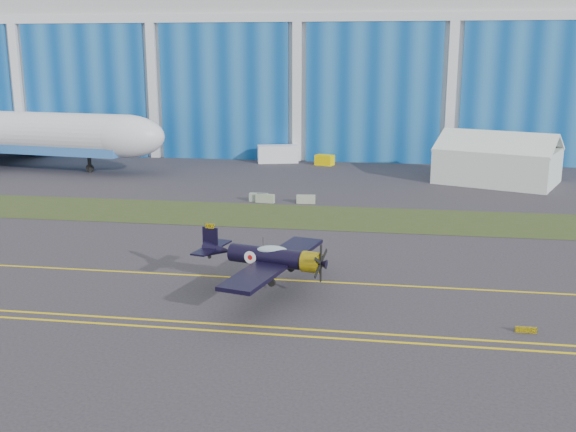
% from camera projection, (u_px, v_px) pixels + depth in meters
% --- Properties ---
extents(ground, '(260.00, 260.00, 0.00)m').
position_uv_depth(ground, '(210.00, 255.00, 53.47)').
color(ground, '#37333B').
rests_on(ground, ground).
extents(grass_median, '(260.00, 10.00, 0.02)m').
position_uv_depth(grass_median, '(247.00, 214.00, 66.91)').
color(grass_median, '#475128').
rests_on(grass_median, ground).
extents(hangar, '(220.00, 45.70, 30.00)m').
position_uv_depth(hangar, '(315.00, 57.00, 118.89)').
color(hangar, silver).
rests_on(hangar, ground).
extents(taxiway_centreline, '(200.00, 0.20, 0.02)m').
position_uv_depth(taxiway_centreline, '(191.00, 275.00, 48.66)').
color(taxiway_centreline, yellow).
rests_on(taxiway_centreline, ground).
extents(edge_line_near, '(80.00, 0.20, 0.02)m').
position_uv_depth(edge_line_near, '(144.00, 326.00, 39.54)').
color(edge_line_near, yellow).
rests_on(edge_line_near, ground).
extents(edge_line_far, '(80.00, 0.20, 0.02)m').
position_uv_depth(edge_line_far, '(150.00, 320.00, 40.50)').
color(edge_line_far, yellow).
rests_on(edge_line_far, ground).
extents(guard_board_right, '(1.20, 0.15, 0.35)m').
position_uv_depth(guard_board_right, '(526.00, 330.00, 38.62)').
color(guard_board_right, yellow).
rests_on(guard_board_right, ground).
extents(warbird, '(12.67, 14.18, 3.59)m').
position_uv_depth(warbird, '(267.00, 257.00, 44.39)').
color(warbird, black).
rests_on(warbird, ground).
extents(tent, '(16.64, 14.57, 6.44)m').
position_uv_depth(tent, '(498.00, 157.00, 82.86)').
color(tent, white).
rests_on(tent, ground).
extents(shipping_container, '(6.22, 3.73, 2.52)m').
position_uv_depth(shipping_container, '(278.00, 154.00, 98.64)').
color(shipping_container, white).
rests_on(shipping_container, ground).
extents(tug, '(2.89, 2.30, 1.47)m').
position_uv_depth(tug, '(325.00, 160.00, 96.42)').
color(tug, '#FFDA00').
rests_on(tug, ground).
extents(barrier_a, '(2.01, 0.65, 0.90)m').
position_uv_depth(barrier_a, '(259.00, 197.00, 72.84)').
color(barrier_a, gray).
rests_on(barrier_a, ground).
extents(barrier_b, '(2.06, 0.83, 0.90)m').
position_uv_depth(barrier_b, '(265.00, 198.00, 72.28)').
color(barrier_b, gray).
rests_on(barrier_b, ground).
extents(barrier_c, '(2.05, 0.80, 0.90)m').
position_uv_depth(barrier_c, '(306.00, 199.00, 71.88)').
color(barrier_c, gray).
rests_on(barrier_c, ground).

